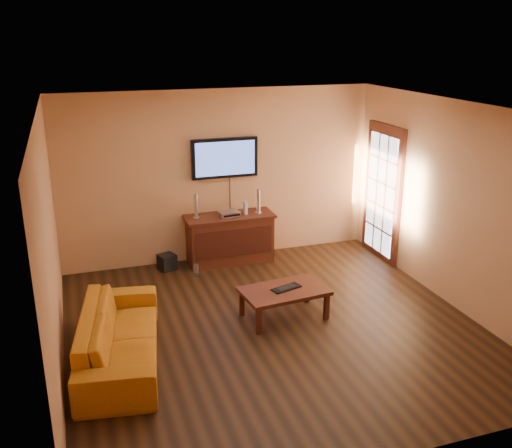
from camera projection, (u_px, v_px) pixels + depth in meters
name	position (u px, v px, depth m)	size (l,w,h in m)	color
ground_plane	(273.00, 327.00, 7.13)	(5.00, 5.00, 0.00)	black
room_walls	(258.00, 184.00, 7.15)	(5.00, 5.00, 5.00)	tan
french_door	(382.00, 194.00, 9.06)	(0.07, 1.02, 2.22)	#40190E
media_console	(230.00, 238.00, 9.03)	(1.40, 0.54, 0.78)	#40190E
television	(225.00, 158.00, 8.83)	(1.05, 0.08, 0.62)	black
coffee_table	(284.00, 293.00, 7.28)	(1.14, 0.75, 0.39)	#40190E
sofa	(119.00, 328.00, 6.29)	(2.07, 0.61, 0.81)	#BB6E14
speaker_left	(196.00, 207.00, 8.72)	(0.10, 0.10, 0.38)	silver
speaker_right	(258.00, 202.00, 8.98)	(0.10, 0.10, 0.38)	silver
av_receiver	(229.00, 214.00, 8.87)	(0.31, 0.22, 0.07)	silver
game_console	(245.00, 208.00, 8.96)	(0.04, 0.14, 0.19)	white
subwoofer	(167.00, 262.00, 8.82)	(0.24, 0.24, 0.24)	black
bottle	(196.00, 270.00, 8.55)	(0.08, 0.08, 0.22)	white
keyboard	(286.00, 288.00, 7.28)	(0.42, 0.26, 0.02)	black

